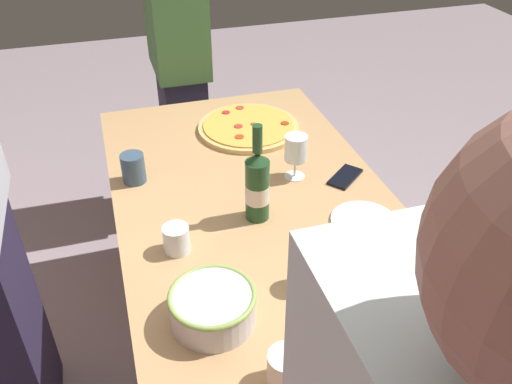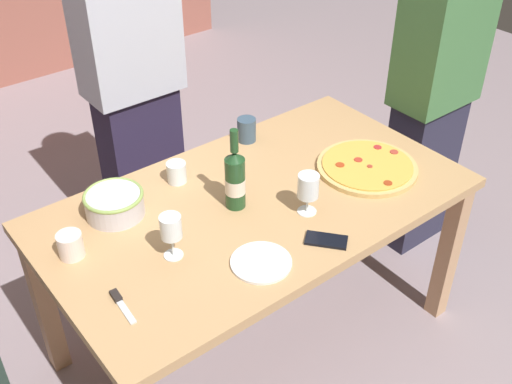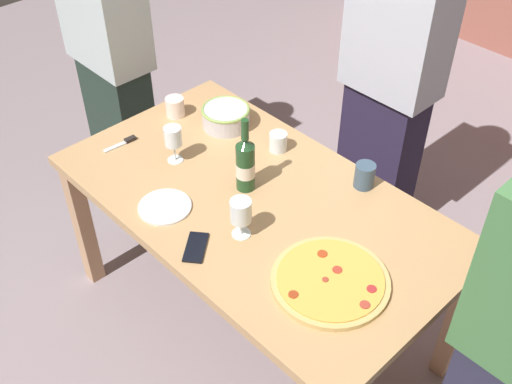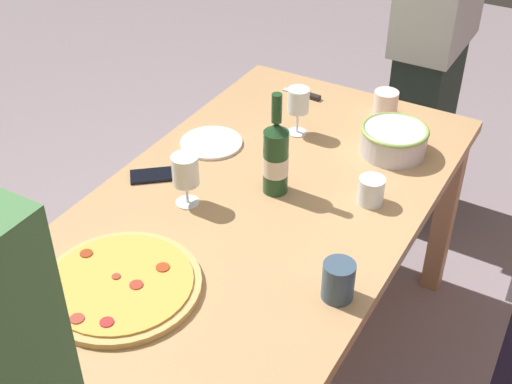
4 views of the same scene
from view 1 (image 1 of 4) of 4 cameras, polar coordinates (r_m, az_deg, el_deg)
The scene contains 14 objects.
ground_plane at distance 2.27m, azimuth -0.00°, elevation -16.49°, with size 8.00×8.00×0.00m, color gray.
dining_table at distance 1.80m, azimuth -0.00°, elevation -3.37°, with size 1.60×0.90×0.75m.
pizza at distance 2.16m, azimuth -0.82°, elevation 6.93°, with size 0.40×0.40×0.03m.
serving_bowl at distance 1.34m, azimuth -4.63°, elevation -11.99°, with size 0.22×0.22×0.09m.
wine_bottle at distance 1.61m, azimuth 0.14°, elevation 0.73°, with size 0.08×0.08×0.32m.
wine_glass_near_pizza at distance 1.82m, azimuth 4.25°, elevation 4.43°, with size 0.08×0.08×0.16m.
wine_glass_by_bottle at distance 1.40m, azimuth 7.84°, elevation -5.95°, with size 0.07×0.07×0.16m.
cup_amber at distance 1.87m, azimuth -12.92°, elevation 2.49°, with size 0.08×0.08×0.10m, color #384F64.
cup_ceramic at distance 1.23m, azimuth 3.24°, elevation -18.29°, with size 0.08×0.08×0.09m, color silver.
cup_spare at distance 1.55m, azimuth -8.47°, elevation -4.97°, with size 0.08×0.08×0.08m, color white.
side_plate at distance 1.69m, azimuth 11.39°, elevation -3.06°, with size 0.20×0.20×0.01m, color white.
cell_phone at distance 1.88m, azimuth 9.47°, elevation 1.61°, with size 0.07×0.14×0.01m, color black.
pizza_knife at distance 1.36m, azimuth 15.16°, elevation -15.19°, with size 0.03×0.15×0.02m.
person_guest_right at distance 2.65m, azimuth -8.17°, elevation 13.26°, with size 0.39×0.24×1.60m.
Camera 1 is at (-1.36, 0.41, 1.78)m, focal length 37.59 mm.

